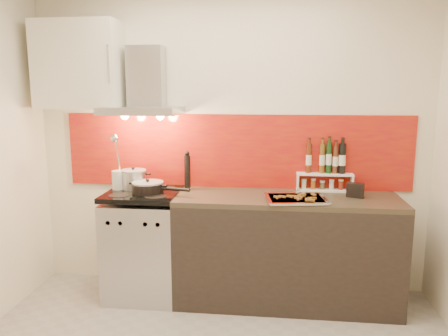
# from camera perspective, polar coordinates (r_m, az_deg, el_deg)

# --- Properties ---
(back_wall) EXTENTS (3.40, 0.02, 2.60)m
(back_wall) POSITION_cam_1_polar(r_m,az_deg,el_deg) (3.80, 0.77, 3.42)
(back_wall) COLOR silver
(back_wall) RESTS_ON ground
(backsplash) EXTENTS (3.00, 0.02, 0.64)m
(backsplash) POSITION_cam_1_polar(r_m,az_deg,el_deg) (3.80, 1.50, 2.19)
(backsplash) COLOR #9D0815
(backsplash) RESTS_ON back_wall
(range_stove) EXTENTS (0.60, 0.60, 0.91)m
(range_stove) POSITION_cam_1_polar(r_m,az_deg,el_deg) (3.85, -10.32, -9.85)
(range_stove) COLOR #B7B7BA
(range_stove) RESTS_ON ground
(counter) EXTENTS (1.80, 0.60, 0.90)m
(counter) POSITION_cam_1_polar(r_m,az_deg,el_deg) (3.70, 8.13, -10.49)
(counter) COLOR black
(counter) RESTS_ON ground
(range_hood) EXTENTS (0.62, 0.50, 0.61)m
(range_hood) POSITION_cam_1_polar(r_m,az_deg,el_deg) (3.75, -10.33, 9.94)
(range_hood) COLOR #B7B7BA
(range_hood) RESTS_ON back_wall
(upper_cabinet) EXTENTS (0.70, 0.35, 0.72)m
(upper_cabinet) POSITION_cam_1_polar(r_m,az_deg,el_deg) (3.94, -18.35, 12.62)
(upper_cabinet) COLOR silver
(upper_cabinet) RESTS_ON back_wall
(stock_pot) EXTENTS (0.22, 0.22, 0.19)m
(stock_pot) POSITION_cam_1_polar(r_m,az_deg,el_deg) (3.84, -11.73, -1.40)
(stock_pot) COLOR #B7B7BA
(stock_pot) RESTS_ON range_stove
(saute_pan) EXTENTS (0.50, 0.26, 0.12)m
(saute_pan) POSITION_cam_1_polar(r_m,az_deg,el_deg) (3.65, -9.82, -2.50)
(saute_pan) COLOR black
(saute_pan) RESTS_ON range_stove
(utensil_jar) EXTENTS (0.10, 0.15, 0.49)m
(utensil_jar) POSITION_cam_1_polar(r_m,az_deg,el_deg) (3.80, -13.74, -0.77)
(utensil_jar) COLOR silver
(utensil_jar) RESTS_ON range_stove
(pepper_mill) EXTENTS (0.05, 0.05, 0.34)m
(pepper_mill) POSITION_cam_1_polar(r_m,az_deg,el_deg) (3.74, -4.81, -0.40)
(pepper_mill) COLOR black
(pepper_mill) RESTS_ON counter
(step_shelf) EXTENTS (0.47, 0.13, 0.42)m
(step_shelf) POSITION_cam_1_polar(r_m,az_deg,el_deg) (3.79, 13.23, -0.34)
(step_shelf) COLOR white
(step_shelf) RESTS_ON counter
(caddy_box) EXTENTS (0.14, 0.09, 0.11)m
(caddy_box) POSITION_cam_1_polar(r_m,az_deg,el_deg) (3.63, 16.77, -2.78)
(caddy_box) COLOR black
(caddy_box) RESTS_ON counter
(baking_tray) EXTENTS (0.50, 0.41, 0.03)m
(baking_tray) POSITION_cam_1_polar(r_m,az_deg,el_deg) (3.44, 9.39, -3.97)
(baking_tray) COLOR silver
(baking_tray) RESTS_ON counter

